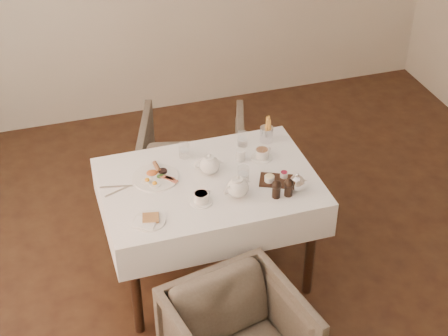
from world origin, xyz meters
TOP-DOWN VIEW (x-y plane):
  - table at (-0.42, 0.32)m, footprint 1.28×0.88m
  - armchair_far at (-0.32, 1.11)m, footprint 0.92×0.93m
  - breakfast_plate at (-0.72, 0.44)m, footprint 0.28×0.28m
  - side_plate at (-0.85, 0.05)m, footprint 0.19×0.18m
  - teapot_centre at (-0.40, 0.39)m, footprint 0.19×0.16m
  - teapot_front at (-0.31, 0.13)m, footprint 0.21×0.18m
  - creamer at (-0.18, 0.47)m, footprint 0.08×0.08m
  - teacup_near at (-0.52, 0.13)m, footprint 0.13×0.13m
  - teacup_far at (-0.04, 0.44)m, footprint 0.13×0.13m
  - glass_left at (-0.50, 0.60)m, footprint 0.08×0.08m
  - glass_mid at (-0.23, 0.26)m, footprint 0.09×0.09m
  - glass_right at (-0.11, 0.62)m, footprint 0.09×0.09m
  - condiment_board at (-0.05, 0.19)m, footprint 0.23×0.20m
  - pepper_mill_left at (-0.10, 0.05)m, footprint 0.07×0.07m
  - pepper_mill_right at (-0.03, 0.05)m, footprint 0.06×0.06m
  - silver_pot at (0.04, 0.08)m, footprint 0.13×0.11m
  - fries_cup at (0.05, 0.62)m, footprint 0.09×0.09m
  - cutlery_fork at (-0.96, 0.42)m, footprint 0.19×0.05m
  - cutlery_knife at (-0.96, 0.38)m, footprint 0.17×0.08m

SIDE VIEW (x-z plane):
  - armchair_far at x=-0.32m, z-range 0.00..0.68m
  - table at x=-0.42m, z-range 0.26..1.02m
  - cutlery_knife at x=-0.96m, z-range 0.76..0.76m
  - cutlery_fork at x=-0.96m, z-range 0.76..0.76m
  - side_plate at x=-0.85m, z-range 0.75..0.77m
  - breakfast_plate at x=-0.72m, z-range 0.75..0.78m
  - condiment_board at x=-0.05m, z-range 0.75..0.80m
  - teacup_near at x=-0.52m, z-range 0.75..0.82m
  - teacup_far at x=-0.04m, z-range 0.75..0.82m
  - creamer at x=-0.18m, z-range 0.76..0.83m
  - glass_left at x=-0.50m, z-range 0.76..0.85m
  - glass_right at x=-0.11m, z-range 0.76..0.85m
  - glass_mid at x=-0.23m, z-range 0.76..0.85m
  - pepper_mill_right at x=-0.03m, z-range 0.76..0.87m
  - pepper_mill_left at x=-0.10m, z-range 0.76..0.87m
  - silver_pot at x=0.04m, z-range 0.76..0.88m
  - teapot_centre at x=-0.40m, z-range 0.76..0.89m
  - teapot_front at x=-0.31m, z-range 0.76..0.90m
  - fries_cup at x=0.05m, z-range 0.74..0.93m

